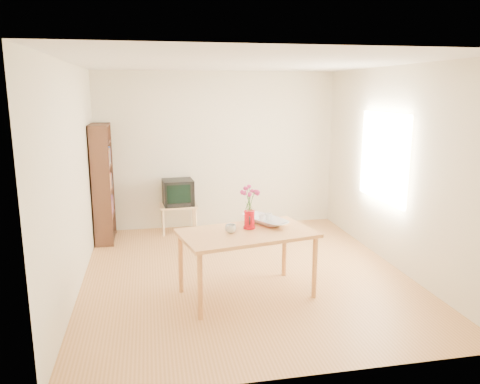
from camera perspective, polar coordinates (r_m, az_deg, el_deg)
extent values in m
plane|color=#B1743E|center=(6.06, 0.55, -9.88)|extent=(4.50, 4.50, 0.00)
plane|color=white|center=(5.62, 0.61, 15.48)|extent=(4.50, 4.50, 0.00)
plane|color=beige|center=(7.89, -2.73, 5.09)|extent=(4.00, 0.00, 4.00)
plane|color=beige|center=(3.58, 7.88, -3.82)|extent=(4.00, 0.00, 4.00)
plane|color=beige|center=(5.65, -19.70, 1.51)|extent=(0.00, 4.50, 4.50)
plane|color=beige|center=(6.41, 18.41, 2.79)|extent=(0.00, 4.50, 4.50)
plane|color=white|center=(6.64, 17.06, 4.07)|extent=(0.00, 1.30, 1.30)
cube|color=#C77F44|center=(5.22, 0.85, -5.06)|extent=(1.60, 1.11, 0.04)
cylinder|color=#C77F44|center=(4.81, -4.89, -11.41)|extent=(0.06, 0.06, 0.71)
cylinder|color=#C77F44|center=(5.34, 9.09, -9.07)|extent=(0.06, 0.06, 0.71)
cylinder|color=#C77F44|center=(5.45, -7.24, -8.57)|extent=(0.06, 0.06, 0.71)
cylinder|color=#C77F44|center=(5.92, 5.43, -6.81)|extent=(0.06, 0.06, 0.71)
cube|color=#DEB47D|center=(7.70, -7.52, -1.66)|extent=(0.60, 0.45, 0.03)
cylinder|color=#DEB47D|center=(7.57, -9.35, -3.76)|extent=(0.04, 0.04, 0.43)
cylinder|color=#DEB47D|center=(7.60, -5.42, -3.59)|extent=(0.04, 0.04, 0.43)
cylinder|color=#DEB47D|center=(7.93, -9.44, -3.03)|extent=(0.04, 0.04, 0.43)
cylinder|color=#DEB47D|center=(7.96, -5.69, -2.87)|extent=(0.04, 0.04, 0.43)
cube|color=#331B11|center=(7.08, -16.64, 0.48)|extent=(0.28, 0.02, 1.80)
cube|color=#331B11|center=(7.74, -16.19, 1.48)|extent=(0.28, 0.03, 1.80)
cube|color=#331B11|center=(7.43, -17.42, 0.95)|extent=(0.02, 0.70, 1.80)
cube|color=#331B11|center=(7.62, -16.02, -5.35)|extent=(0.27, 0.65, 0.02)
cube|color=#331B11|center=(7.52, -16.18, -2.74)|extent=(0.27, 0.65, 0.02)
cube|color=#331B11|center=(7.44, -16.35, 0.09)|extent=(0.27, 0.65, 0.02)
cube|color=#331B11|center=(7.37, -16.53, 2.98)|extent=(0.27, 0.65, 0.02)
cube|color=#331B11|center=(7.32, -16.70, 5.76)|extent=(0.27, 0.65, 0.02)
cube|color=#331B11|center=(7.30, -16.83, 7.79)|extent=(0.27, 0.65, 0.02)
cylinder|color=red|center=(5.31, 1.15, -3.42)|extent=(0.12, 0.12, 0.20)
cylinder|color=red|center=(5.33, 1.15, -4.32)|extent=(0.14, 0.14, 0.02)
cylinder|color=red|center=(5.28, 1.16, -2.35)|extent=(0.13, 0.13, 0.01)
cone|color=red|center=(5.24, 1.38, -2.74)|extent=(0.06, 0.07, 0.06)
torus|color=black|center=(5.37, 0.85, -3.12)|extent=(0.03, 0.10, 0.10)
imported|color=white|center=(5.16, -1.15, -4.49)|extent=(0.17, 0.17, 0.09)
imported|color=white|center=(5.49, 3.10, -1.76)|extent=(0.59, 0.59, 0.41)
imported|color=white|center=(5.49, 2.69, -2.20)|extent=(0.10, 0.10, 0.07)
imported|color=white|center=(5.53, 3.50, -2.09)|extent=(0.08, 0.08, 0.07)
cube|color=black|center=(7.65, -7.56, -0.04)|extent=(0.51, 0.47, 0.42)
cube|color=black|center=(7.73, -7.61, 0.23)|extent=(0.35, 0.26, 0.29)
cube|color=black|center=(7.43, -7.46, -0.25)|extent=(0.37, 0.04, 0.29)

